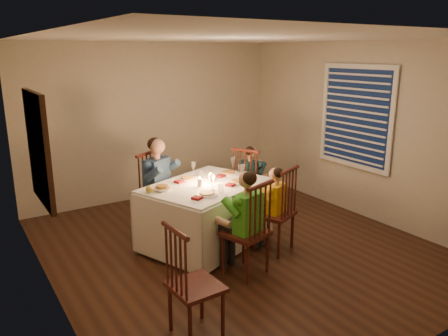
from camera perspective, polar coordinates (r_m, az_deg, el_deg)
ground at (r=5.77m, az=1.65°, el=-10.10°), size 5.00×5.00×0.00m
wall_left at (r=4.52m, az=-22.52°, el=-0.89°), size 0.02×5.00×2.60m
wall_right at (r=6.86m, az=17.52°, el=4.67°), size 0.02×5.00×2.60m
wall_back at (r=7.51m, az=-9.14°, el=6.02°), size 4.50×0.02×2.60m
ceiling at (r=5.23m, az=1.87°, el=16.66°), size 5.00×5.00×0.00m
dining_table at (r=5.64m, az=-2.40°, el=-4.37°), size 1.86×1.61×0.78m
chair_adult at (r=6.33m, az=-8.26°, el=-7.92°), size 0.61×0.60×1.11m
chair_near_left at (r=5.13m, az=2.77°, el=-13.51°), size 0.56×0.54×1.11m
chair_near_right at (r=5.70m, az=6.38°, el=-10.54°), size 0.59×0.58×1.11m
chair_end at (r=6.70m, az=3.39°, el=-6.45°), size 0.60×0.61×1.11m
chair_extra at (r=4.19m, az=-3.60°, el=-20.73°), size 0.43×0.45×1.06m
adult at (r=6.33m, az=-8.26°, el=-7.92°), size 0.66×0.64×1.32m
child_green at (r=5.13m, az=2.77°, el=-13.51°), size 0.53×0.50×1.21m
child_yellow at (r=5.70m, az=6.38°, el=-10.54°), size 0.46×0.45×1.09m
child_teal at (r=6.70m, az=3.39°, el=-6.45°), size 0.49×0.50×1.11m
setting_adult at (r=5.77m, az=-4.69°, el=-1.43°), size 0.34×0.34×0.02m
setting_green at (r=5.14m, az=-2.25°, el=-3.45°), size 0.34×0.34×0.02m
setting_yellow at (r=5.62m, az=1.90°, el=-1.83°), size 0.34×0.34×0.02m
setting_teal at (r=6.01m, az=0.61°, el=-0.70°), size 0.34×0.34×0.02m
candle_left at (r=5.46m, az=-3.20°, el=-1.90°), size 0.06×0.06×0.10m
candle_right at (r=5.63m, az=-1.75°, el=-1.36°), size 0.06×0.06×0.10m
squash at (r=5.29m, az=-9.72°, el=-2.73°), size 0.09×0.09×0.09m
orange_fruit at (r=5.73m, az=-1.64°, el=-1.17°), size 0.08×0.08×0.08m
serving_bowl at (r=5.34m, az=-8.07°, el=-2.73°), size 0.21×0.21×0.05m
wall_mirror at (r=4.76m, az=-23.05°, el=2.32°), size 0.06×0.95×1.15m
window_blinds at (r=6.86m, az=16.77°, el=6.42°), size 0.07×1.34×1.54m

